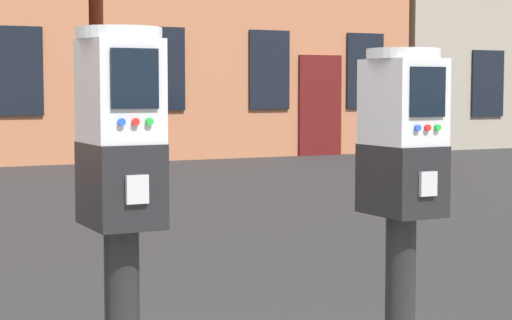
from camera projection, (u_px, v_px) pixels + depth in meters
The scene contains 2 objects.
parking_meter_near_kerb at pixel (121, 202), 2.28m from camera, with size 0.22×0.25×1.41m.
parking_meter_twin_adjacent at pixel (402, 194), 2.65m from camera, with size 0.22×0.25×1.38m.
Camera 1 is at (-0.72, -2.31, 1.40)m, focal length 63.07 mm.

